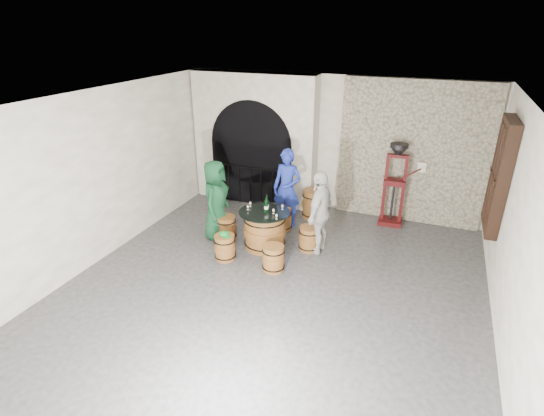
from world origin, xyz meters
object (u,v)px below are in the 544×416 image
at_px(barrel_stool_near_right, 273,258).
at_px(corking_press, 395,179).
at_px(person_green, 216,200).
at_px(side_barrel, 313,204).
at_px(wine_bottle_left, 267,204).
at_px(person_white, 320,212).
at_px(person_blue, 287,189).
at_px(barrel_stool_near_left, 225,247).
at_px(barrel_stool_right, 309,239).
at_px(barrel_table, 265,230).
at_px(barrel_stool_far, 283,219).
at_px(wine_bottle_center, 266,206).
at_px(wine_bottle_right, 267,204).
at_px(barrel_stool_left, 226,228).

distance_m(barrel_stool_near_right, corking_press, 3.45).
relative_size(person_green, side_barrel, 2.47).
bearing_deg(wine_bottle_left, person_white, 9.71).
bearing_deg(person_blue, person_green, -134.35).
bearing_deg(barrel_stool_near_left, barrel_stool_right, 34.10).
relative_size(person_green, person_blue, 0.96).
relative_size(person_white, corking_press, 0.90).
bearing_deg(corking_press, barrel_stool_near_left, -137.60).
relative_size(barrel_stool_right, side_barrel, 0.74).
distance_m(barrel_table, side_barrel, 1.81).
relative_size(person_green, wine_bottle_left, 5.25).
height_order(barrel_stool_far, barrel_stool_near_left, same).
bearing_deg(person_white, barrel_stool_near_right, -22.39).
height_order(person_white, wine_bottle_left, person_white).
relative_size(wine_bottle_center, wine_bottle_right, 1.00).
relative_size(barrel_stool_left, person_green, 0.30).
height_order(barrel_stool_near_left, side_barrel, side_barrel).
relative_size(barrel_stool_near_left, person_white, 0.30).
height_order(barrel_stool_far, wine_bottle_center, wine_bottle_center).
height_order(barrel_table, barrel_stool_far, barrel_table).
height_order(barrel_stool_left, wine_bottle_center, wine_bottle_center).
bearing_deg(side_barrel, barrel_stool_far, -118.10).
height_order(barrel_stool_far, person_blue, person_blue).
bearing_deg(wine_bottle_center, wine_bottle_left, 107.49).
xyz_separation_m(barrel_stool_far, wine_bottle_center, (-0.01, -0.91, 0.67)).
relative_size(barrel_stool_right, person_blue, 0.29).
distance_m(person_green, person_blue, 1.61).
bearing_deg(barrel_stool_left, barrel_stool_far, 41.98).
xyz_separation_m(barrel_stool_left, person_green, (-0.22, 0.01, 0.60)).
distance_m(barrel_stool_near_right, wine_bottle_center, 1.11).
height_order(wine_bottle_left, corking_press, corking_press).
xyz_separation_m(barrel_stool_left, wine_bottle_right, (0.92, 0.03, 0.67)).
distance_m(person_blue, corking_press, 2.39).
height_order(barrel_stool_right, person_green, person_green).
distance_m(person_white, side_barrel, 1.65).
bearing_deg(wine_bottle_left, person_green, -178.02).
bearing_deg(person_green, person_blue, -55.89).
height_order(barrel_stool_left, person_white, person_white).
relative_size(barrel_table, person_blue, 0.58).
relative_size(side_barrel, corking_press, 0.37).
height_order(person_white, corking_press, corking_press).
relative_size(barrel_stool_far, barrel_stool_right, 1.00).
bearing_deg(person_blue, side_barrel, 57.94).
xyz_separation_m(barrel_stool_near_left, wine_bottle_left, (0.54, 0.82, 0.67)).
bearing_deg(wine_bottle_left, side_barrel, 73.41).
height_order(barrel_stool_far, wine_bottle_left, wine_bottle_left).
bearing_deg(barrel_stool_right, barrel_stool_near_right, -111.27).
bearing_deg(person_white, barrel_stool_right, -68.97).
relative_size(barrel_stool_near_right, person_white, 0.30).
bearing_deg(barrel_table, wine_bottle_center, -4.28).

